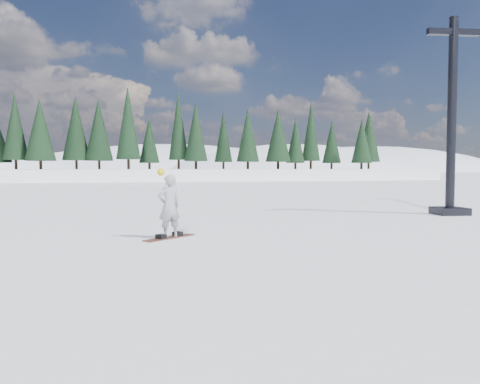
% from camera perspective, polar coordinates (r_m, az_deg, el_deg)
% --- Properties ---
extents(ground, '(420.00, 420.00, 0.00)m').
position_cam_1_polar(ground, '(10.56, -23.46, -6.70)').
color(ground, white).
rests_on(ground, ground).
extents(alpine_backdrop, '(412.50, 227.00, 53.20)m').
position_cam_1_polar(alpine_backdrop, '(200.49, -17.13, -1.63)').
color(alpine_backdrop, white).
rests_on(alpine_backdrop, ground).
extents(lift_tower, '(1.98, 1.20, 7.16)m').
position_cam_1_polar(lift_tower, '(18.85, 24.36, 6.32)').
color(lift_tower, black).
rests_on(lift_tower, ground).
extents(snowboarder_woman, '(0.67, 0.57, 1.72)m').
position_cam_1_polar(snowboarder_woman, '(11.55, -8.64, -1.67)').
color(snowboarder_woman, '#B0B0B5').
rests_on(snowboarder_woman, ground).
extents(snowboard_woman, '(1.34, 1.17, 0.03)m').
position_cam_1_polar(snowboard_woman, '(11.64, -8.60, -5.53)').
color(snowboard_woman, brown).
rests_on(snowboard_woman, ground).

